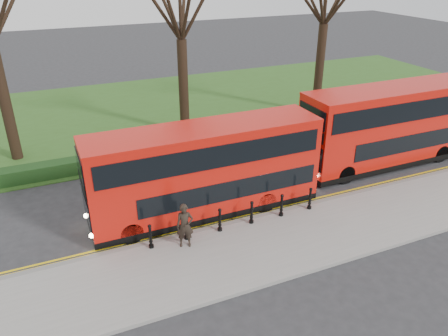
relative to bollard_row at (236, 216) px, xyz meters
name	(u,v)px	position (x,y,z in m)	size (l,w,h in m)	color
ground	(216,215)	(-0.34, 1.35, -0.65)	(120.00, 120.00, 0.00)	#28282B
pavement	(246,252)	(-0.34, -1.65, -0.57)	(60.00, 4.00, 0.15)	gray
kerb	(225,226)	(-0.34, 0.35, -0.57)	(60.00, 0.25, 0.16)	slate
grass_verge	(137,113)	(-0.34, 16.35, -0.62)	(60.00, 18.00, 0.06)	#2E521B
hedge	(170,150)	(-0.34, 8.15, -0.25)	(60.00, 0.90, 0.80)	black
yellow_line_outer	(222,223)	(-0.34, 0.65, -0.64)	(60.00, 0.10, 0.01)	yellow
yellow_line_inner	(220,221)	(-0.34, 0.85, -0.64)	(60.00, 0.10, 0.01)	yellow
tree_mid	(180,5)	(1.66, 11.35, 7.14)	(6.86, 6.86, 10.72)	black
bollard_row	(236,216)	(0.00, 0.00, 0.00)	(7.40, 0.15, 1.00)	black
bus_lead	(205,171)	(-0.61, 1.83, 1.38)	(10.14, 2.33, 4.03)	red
bus_rear	(395,126)	(10.59, 2.65, 1.51)	(10.78, 2.48, 4.29)	red
pedestrian	(185,226)	(-2.35, -0.41, 0.41)	(0.67, 0.44, 1.83)	black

